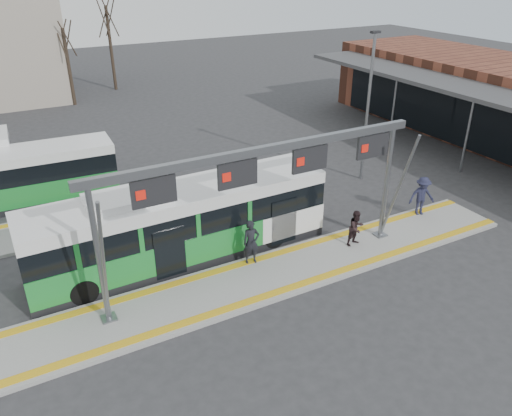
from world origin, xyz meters
The scene contains 13 objects.
ground centered at (0.00, 0.00, 0.00)m, with size 120.00×120.00×0.00m, color #2D2D30.
platform_main centered at (0.00, 0.00, 0.07)m, with size 22.00×3.00×0.15m, color gray.
platform_second centered at (-4.00, 8.00, 0.07)m, with size 20.00×3.00×0.15m, color gray.
tactile_main centered at (0.00, 0.00, 0.16)m, with size 22.00×2.65×0.02m.
tactile_second centered at (-4.00, 9.15, 0.16)m, with size 20.00×0.35×0.02m.
gantry centered at (-0.35, 0.25, 4.30)m, with size 13.00×1.68×5.20m.
hero_bus centered at (-2.76, 3.01, 1.54)m, with size 12.30×2.82×3.37m.
passenger_a centered at (-0.56, 1.10, 1.08)m, with size 0.68×0.45×1.86m, color black.
passenger_b centered at (4.03, 0.23, 0.94)m, with size 0.77×0.60×1.58m, color black.
passenger_c centered at (8.53, 0.99, 1.10)m, with size 1.23×0.71×1.91m, color #1F2139.
tree_left centered at (-2.12, 29.98, 5.31)m, with size 1.40×1.40×7.01m.
tree_mid centered at (2.33, 33.73, 6.36)m, with size 1.40×1.40×8.38m.
lamp_east centered at (9.06, 5.99, 4.21)m, with size 0.50×0.25×7.94m.
Camera 1 is at (-8.53, -13.97, 11.22)m, focal length 35.00 mm.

